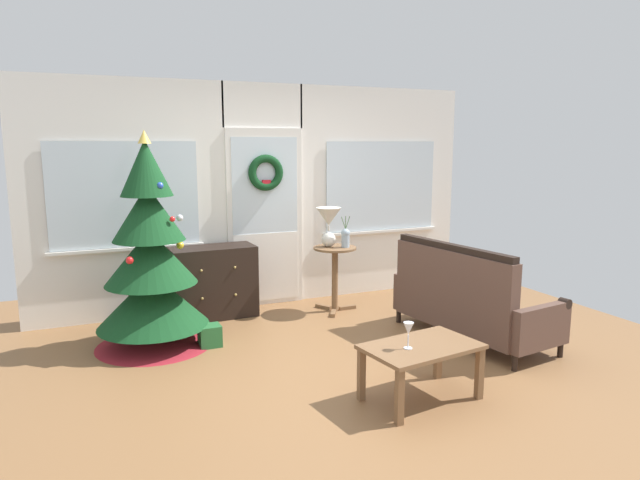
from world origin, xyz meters
The scene contains 11 objects.
ground_plane centered at (0.00, 0.00, 0.00)m, with size 6.76×6.76×0.00m, color brown.
back_wall_with_door centered at (0.00, 2.08, 1.28)m, with size 5.20×0.19×2.55m.
christmas_tree centered at (-1.40, 1.13, 0.76)m, with size 1.08×1.08×2.00m.
dresser_cabinet centered at (-0.68, 1.79, 0.39)m, with size 0.91×0.47×0.78m.
settee_sofa centered at (1.37, 0.09, 0.38)m, with size 0.92×1.72×0.96m.
side_table centered at (0.62, 1.46, 0.52)m, with size 0.50×0.48×0.74m.
table_lamp centered at (0.56, 1.50, 1.02)m, with size 0.28×0.28×0.44m.
flower_vase centered at (0.72, 1.40, 0.86)m, with size 0.11×0.10×0.35m.
coffee_table centered at (0.27, -0.83, 0.36)m, with size 0.91×0.63×0.42m.
wine_glass centered at (0.14, -0.85, 0.57)m, with size 0.08×0.08×0.20m.
gift_box centered at (-0.93, 0.90, 0.10)m, with size 0.20×0.18×0.20m, color #266633.
Camera 1 is at (-1.97, -4.15, 1.88)m, focal length 31.65 mm.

